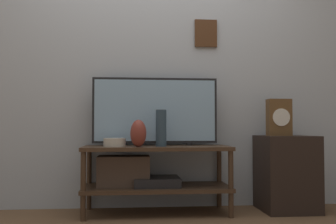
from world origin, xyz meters
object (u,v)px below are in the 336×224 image
(television, at_px, (155,111))
(mantel_clock, at_px, (279,117))
(vase_wide_bowl, at_px, (115,142))
(vase_urn_stoneware, at_px, (138,133))
(vase_tall_ceramic, at_px, (161,128))

(television, bearing_deg, mantel_clock, -4.78)
(vase_wide_bowl, height_order, vase_urn_stoneware, vase_urn_stoneware)
(television, distance_m, vase_tall_ceramic, 0.22)
(mantel_clock, bearing_deg, vase_wide_bowl, -176.75)
(vase_wide_bowl, height_order, mantel_clock, mantel_clock)
(vase_tall_ceramic, xyz_separation_m, mantel_clock, (0.99, 0.08, 0.09))
(television, xyz_separation_m, vase_wide_bowl, (-0.33, -0.16, -0.26))
(television, distance_m, vase_wide_bowl, 0.44)
(television, relative_size, vase_wide_bowl, 5.97)
(vase_urn_stoneware, relative_size, mantel_clock, 0.69)
(television, relative_size, vase_tall_ceramic, 3.57)
(television, xyz_separation_m, mantel_clock, (1.02, -0.09, -0.06))
(vase_urn_stoneware, relative_size, vase_tall_ceramic, 0.72)
(television, height_order, vase_wide_bowl, television)
(vase_urn_stoneware, height_order, mantel_clock, mantel_clock)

